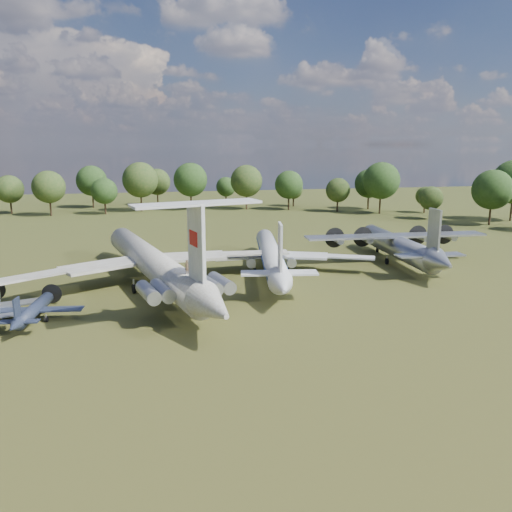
{
  "coord_description": "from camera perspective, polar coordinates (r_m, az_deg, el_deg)",
  "views": [
    {
      "loc": [
        -5.69,
        -65.97,
        19.64
      ],
      "look_at": [
        7.75,
        -1.93,
        5.0
      ],
      "focal_mm": 35.0,
      "sensor_mm": 36.0,
      "label": 1
    }
  ],
  "objects": [
    {
      "name": "ground",
      "position": [
        69.06,
        -6.65,
        -4.0
      ],
      "size": [
        300.0,
        300.0,
        0.0
      ],
      "primitive_type": "plane",
      "color": "#283E14",
      "rests_on": "ground"
    },
    {
      "name": "an12_transport",
      "position": [
        87.93,
        15.88,
        0.76
      ],
      "size": [
        33.1,
        36.6,
        4.61
      ],
      "primitive_type": null,
      "rotation": [
        0.0,
        0.0,
        -0.05
      ],
      "color": "#A2A5A9",
      "rests_on": "ground"
    },
    {
      "name": "tu104_jet",
      "position": [
        77.61,
        1.72,
        -0.42
      ],
      "size": [
        38.76,
        47.66,
        4.3
      ],
      "primitive_type": null,
      "rotation": [
        0.0,
        0.0,
        -0.16
      ],
      "color": "#BCBCBC",
      "rests_on": "ground"
    },
    {
      "name": "person_on_il62",
      "position": [
        56.49,
        -7.92,
        -1.23
      ],
      "size": [
        0.7,
        0.65,
        1.6
      ],
      "primitive_type": "imported",
      "rotation": [
        0.0,
        0.0,
        3.78
      ],
      "color": "#836143",
      "rests_on": "il62_airliner"
    },
    {
      "name": "il62_airliner",
      "position": [
        71.54,
        -11.75,
        -1.34
      ],
      "size": [
        55.3,
        64.47,
        5.44
      ],
      "primitive_type": null,
      "rotation": [
        0.0,
        0.0,
        0.26
      ],
      "color": "silver",
      "rests_on": "ground"
    },
    {
      "name": "small_prop_west",
      "position": [
        62.12,
        -24.01,
        -5.94
      ],
      "size": [
        12.22,
        15.51,
        2.1
      ],
      "primitive_type": null,
      "rotation": [
        0.0,
        0.0,
        -0.13
      ],
      "color": "black",
      "rests_on": "ground"
    }
  ]
}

